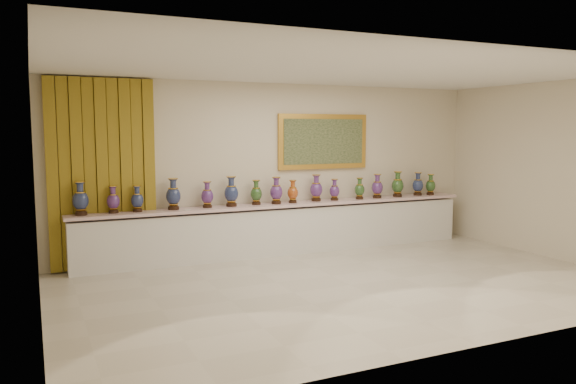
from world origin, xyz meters
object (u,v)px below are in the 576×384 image
at_px(counter, 284,229).
at_px(vase_1, 113,201).
at_px(vase_0, 81,200).
at_px(vase_2, 137,200).

distance_m(counter, vase_1, 2.97).
xyz_separation_m(vase_0, vase_1, (0.48, 0.03, -0.04)).
relative_size(counter, vase_1, 17.14).
xyz_separation_m(counter, vase_2, (-2.54, 0.00, 0.65)).
bearing_deg(vase_0, counter, 0.20).
bearing_deg(vase_1, counter, -0.34).
distance_m(counter, vase_2, 2.62).
bearing_deg(vase_0, vase_1, 3.50).
bearing_deg(vase_2, vase_0, -179.04).
bearing_deg(vase_2, counter, -0.05).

